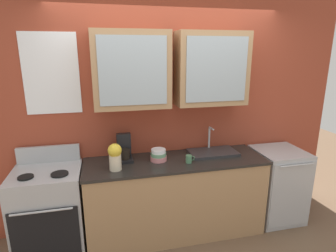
% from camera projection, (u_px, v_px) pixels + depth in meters
% --- Properties ---
extents(ground_plane, '(10.00, 10.00, 0.00)m').
position_uv_depth(ground_plane, '(175.00, 230.00, 3.27)').
color(ground_plane, brown).
extents(back_wall_unit, '(4.21, 0.41, 2.73)m').
position_uv_depth(back_wall_unit, '(169.00, 101.00, 3.16)').
color(back_wall_unit, '#993D28').
rests_on(back_wall_unit, ground_plane).
extents(counter, '(1.98, 0.62, 0.89)m').
position_uv_depth(counter, '(176.00, 196.00, 3.15)').
color(counter, '#A87F56').
rests_on(counter, ground_plane).
extents(stove_range, '(0.67, 0.61, 1.07)m').
position_uv_depth(stove_range, '(50.00, 211.00, 2.85)').
color(stove_range, '#ADAFB5').
rests_on(stove_range, ground_plane).
extents(sink_faucet, '(0.55, 0.32, 0.30)m').
position_uv_depth(sink_faucet, '(213.00, 152.00, 3.22)').
color(sink_faucet, '#2D2D30').
rests_on(sink_faucet, counter).
extents(bowl_stack, '(0.18, 0.18, 0.13)m').
position_uv_depth(bowl_stack, '(158.00, 155.00, 3.01)').
color(bowl_stack, '#D87F84').
rests_on(bowl_stack, counter).
extents(vase, '(0.14, 0.14, 0.28)m').
position_uv_depth(vase, '(115.00, 156.00, 2.75)').
color(vase, beige).
rests_on(vase, counter).
extents(cup_near_sink, '(0.10, 0.06, 0.08)m').
position_uv_depth(cup_near_sink, '(189.00, 159.00, 2.95)').
color(cup_near_sink, '#4C7F59').
rests_on(cup_near_sink, counter).
extents(dishwasher, '(0.56, 0.61, 0.89)m').
position_uv_depth(dishwasher, '(277.00, 184.00, 3.43)').
color(dishwasher, '#ADAFB5').
rests_on(dishwasher, ground_plane).
extents(coffee_maker, '(0.17, 0.20, 0.29)m').
position_uv_depth(coffee_maker, '(124.00, 150.00, 3.01)').
color(coffee_maker, black).
rests_on(coffee_maker, counter).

